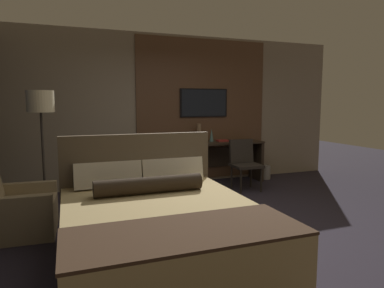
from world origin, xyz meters
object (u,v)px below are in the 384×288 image
(book, at_px, (223,141))
(desk_chair, at_px, (244,160))
(desk, at_px, (208,155))
(tv, at_px, (204,103))
(vase_short, at_px, (212,135))
(armchair_by_window, at_px, (18,213))
(floor_lamp, at_px, (41,112))
(vase_tall, at_px, (199,133))
(waste_bin, at_px, (265,172))
(bed, at_px, (160,231))

(book, bearing_deg, desk_chair, -79.70)
(desk, distance_m, tv, 1.01)
(tv, height_order, vase_short, tv)
(desk_chair, relative_size, armchair_by_window, 1.07)
(floor_lamp, distance_m, vase_tall, 2.95)
(tv, height_order, armchair_by_window, tv)
(tv, relative_size, book, 4.32)
(vase_tall, relative_size, waste_bin, 1.23)
(desk, distance_m, waste_bin, 1.30)
(bed, height_order, tv, tv)
(bed, bearing_deg, desk, 59.64)
(desk, relative_size, waste_bin, 7.60)
(desk, relative_size, book, 9.49)
(waste_bin, bearing_deg, desk_chair, -144.43)
(bed, height_order, floor_lamp, floor_lamp)
(tv, bearing_deg, vase_short, -56.94)
(armchair_by_window, distance_m, floor_lamp, 1.30)
(floor_lamp, relative_size, vase_tall, 4.93)
(bed, height_order, vase_short, bed)
(desk, xyz_separation_m, book, (0.30, -0.00, 0.26))
(floor_lamp, xyz_separation_m, vase_tall, (2.67, 1.18, -0.45))
(bed, height_order, armchair_by_window, bed)
(desk, height_order, vase_tall, vase_tall)
(vase_short, bearing_deg, book, -18.00)
(floor_lamp, bearing_deg, vase_short, 21.69)
(tv, bearing_deg, desk_chair, -64.05)
(desk_chair, xyz_separation_m, vase_short, (-0.32, 0.71, 0.39))
(bed, xyz_separation_m, floor_lamp, (-1.07, 1.89, 1.07))
(bed, height_order, waste_bin, bed)
(vase_short, xyz_separation_m, book, (0.20, -0.07, -0.11))
(bed, height_order, desk, bed)
(book, xyz_separation_m, waste_bin, (0.93, -0.06, -0.67))
(desk, distance_m, armchair_by_window, 3.50)
(armchair_by_window, xyz_separation_m, waste_bin, (4.33, 1.53, -0.12))
(vase_short, bearing_deg, desk, -148.16)
(bed, relative_size, desk_chair, 2.38)
(bed, relative_size, vase_tall, 6.14)
(desk, relative_size, desk_chair, 2.40)
(vase_short, height_order, waste_bin, vase_short)
(bed, xyz_separation_m, desk, (1.75, 2.99, 0.20))
(bed, xyz_separation_m, vase_tall, (1.60, 3.07, 0.62))
(tv, height_order, floor_lamp, tv)
(bed, relative_size, vase_short, 8.57)
(vase_short, bearing_deg, bed, -121.24)
(tv, xyz_separation_m, desk_chair, (0.42, -0.86, -1.01))
(vase_tall, height_order, waste_bin, vase_tall)
(bed, relative_size, desk, 0.99)
(vase_tall, height_order, vase_short, vase_tall)
(book, bearing_deg, vase_tall, 169.42)
(floor_lamp, bearing_deg, book, 19.32)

